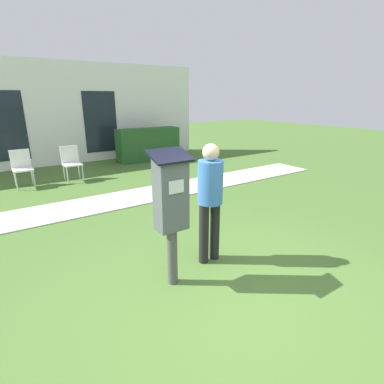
# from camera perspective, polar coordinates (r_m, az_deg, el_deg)

# --- Properties ---
(ground_plane) EXTENTS (40.00, 40.00, 0.00)m
(ground_plane) POSITION_cam_1_polar(r_m,az_deg,el_deg) (3.49, 6.65, -19.77)
(ground_plane) COLOR #476B2D
(sidewalk) EXTENTS (12.00, 1.10, 0.02)m
(sidewalk) POSITION_cam_1_polar(r_m,az_deg,el_deg) (6.53, -15.72, -1.85)
(sidewalk) COLOR beige
(sidewalk) RESTS_ON ground
(building_facade) EXTENTS (10.00, 0.26, 3.20)m
(building_facade) POSITION_cam_1_polar(r_m,az_deg,el_deg) (10.63, -24.73, 13.30)
(building_facade) COLOR white
(building_facade) RESTS_ON ground
(parking_meter) EXTENTS (0.44, 0.31, 1.59)m
(parking_meter) POSITION_cam_1_polar(r_m,az_deg,el_deg) (3.28, -4.01, -1.93)
(parking_meter) COLOR #4C4C4C
(parking_meter) RESTS_ON ground
(person_standing) EXTENTS (0.32, 0.32, 1.58)m
(person_standing) POSITION_cam_1_polar(r_m,az_deg,el_deg) (3.80, 3.46, -0.54)
(person_standing) COLOR black
(person_standing) RESTS_ON ground
(outdoor_chair_left) EXTENTS (0.44, 0.44, 0.90)m
(outdoor_chair_left) POSITION_cam_1_polar(r_m,az_deg,el_deg) (8.40, -29.69, 4.44)
(outdoor_chair_left) COLOR white
(outdoor_chair_left) RESTS_ON ground
(outdoor_chair_middle) EXTENTS (0.44, 0.44, 0.90)m
(outdoor_chair_middle) POSITION_cam_1_polar(r_m,az_deg,el_deg) (8.49, -22.03, 5.60)
(outdoor_chair_middle) COLOR white
(outdoor_chair_middle) RESTS_ON ground
(hedge_row) EXTENTS (2.16, 0.60, 1.10)m
(hedge_row) POSITION_cam_1_polar(r_m,az_deg,el_deg) (10.59, -8.31, 8.97)
(hedge_row) COLOR #285628
(hedge_row) RESTS_ON ground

